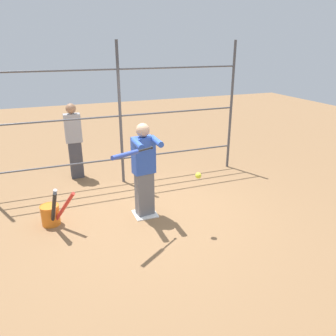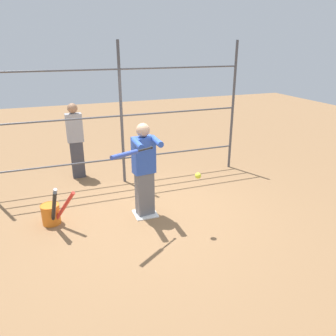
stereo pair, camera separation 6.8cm
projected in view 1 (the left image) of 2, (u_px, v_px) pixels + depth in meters
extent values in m
plane|color=olive|center=(145.00, 214.00, 5.89)|extent=(24.00, 24.00, 0.00)
cube|color=white|center=(145.00, 214.00, 5.89)|extent=(0.40, 0.40, 0.02)
cylinder|color=#4C4C51|center=(231.00, 107.00, 7.65)|extent=(0.06, 0.06, 2.95)
cylinder|color=#4C4C51|center=(120.00, 116.00, 6.76)|extent=(0.06, 0.06, 2.95)
cylinder|color=#4C4C51|center=(122.00, 158.00, 7.09)|extent=(5.28, 0.04, 0.04)
cylinder|color=#4C4C51|center=(120.00, 116.00, 6.76)|extent=(5.28, 0.04, 0.04)
cylinder|color=#4C4C51|center=(118.00, 69.00, 6.42)|extent=(5.28, 0.04, 0.04)
cube|color=slate|center=(145.00, 194.00, 5.75)|extent=(0.32, 0.23, 0.81)
cube|color=#2D51B7|center=(143.00, 155.00, 5.49)|extent=(0.39, 0.26, 0.63)
sphere|color=tan|center=(143.00, 130.00, 5.33)|extent=(0.23, 0.23, 0.23)
cylinder|color=#2D51B7|center=(156.00, 141.00, 5.27)|extent=(0.10, 0.45, 0.10)
cylinder|color=#2D51B7|center=(138.00, 144.00, 5.12)|extent=(0.10, 0.45, 0.10)
sphere|color=black|center=(152.00, 148.00, 5.01)|extent=(0.05, 0.05, 0.05)
cylinder|color=black|center=(145.00, 150.00, 4.87)|extent=(0.30, 0.21, 0.06)
cylinder|color=#334CB2|center=(125.00, 155.00, 4.55)|extent=(0.46, 0.33, 0.10)
sphere|color=yellow|center=(198.00, 176.00, 5.06)|extent=(0.10, 0.10, 0.10)
cylinder|color=orange|center=(50.00, 215.00, 5.51)|extent=(0.30, 0.30, 0.34)
torus|color=orange|center=(49.00, 206.00, 5.45)|extent=(0.32, 0.32, 0.01)
cylinder|color=#B2B2B7|center=(54.00, 208.00, 5.23)|extent=(0.18, 0.44, 0.79)
cylinder|color=black|center=(54.00, 209.00, 5.21)|extent=(0.17, 0.49, 0.76)
cylinder|color=red|center=(63.00, 209.00, 5.33)|extent=(0.42, 0.42, 0.68)
cube|color=#3F3F47|center=(76.00, 160.00, 7.37)|extent=(0.28, 0.17, 0.84)
cube|color=#99999E|center=(73.00, 128.00, 7.11)|extent=(0.35, 0.19, 0.63)
sphere|color=#9E7051|center=(71.00, 109.00, 6.96)|extent=(0.22, 0.22, 0.22)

